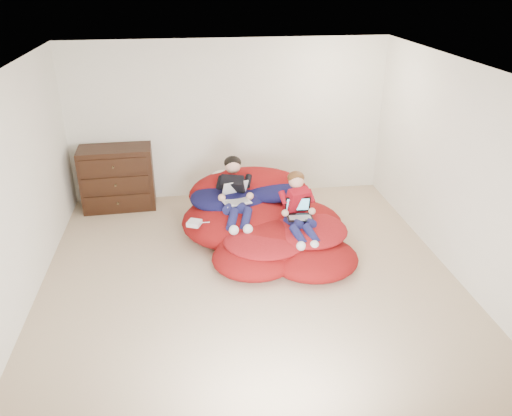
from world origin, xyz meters
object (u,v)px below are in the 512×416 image
at_px(laptop_black, 299,212).
at_px(dresser, 118,178).
at_px(older_boy, 235,190).
at_px(younger_boy, 299,206).
at_px(beanbag_pile, 263,222).
at_px(laptop_white, 236,196).

bearing_deg(laptop_black, dresser, 145.76).
height_order(older_boy, laptop_black, older_boy).
distance_m(younger_boy, laptop_black, 0.08).
height_order(beanbag_pile, laptop_white, laptop_white).
distance_m(beanbag_pile, older_boy, 0.59).
bearing_deg(laptop_white, older_boy, 90.00).
height_order(younger_boy, laptop_black, younger_boy).
relative_size(dresser, older_boy, 0.95).
distance_m(older_boy, laptop_white, 0.09).
distance_m(beanbag_pile, laptop_white, 0.53).
bearing_deg(younger_boy, dresser, 146.18).
relative_size(dresser, laptop_white, 2.42).
height_order(beanbag_pile, older_boy, older_boy).
xyz_separation_m(dresser, laptop_black, (2.49, -1.70, 0.07)).
bearing_deg(laptop_black, older_boy, 144.64).
distance_m(older_boy, younger_boy, 0.94).
xyz_separation_m(laptop_white, laptop_black, (0.77, -0.47, -0.07)).
bearing_deg(beanbag_pile, younger_boy, -37.68).
bearing_deg(laptop_black, laptop_white, 148.77).
relative_size(beanbag_pile, laptop_black, 7.03).
bearing_deg(younger_boy, laptop_white, 150.22).
bearing_deg(dresser, beanbag_pile, -33.01).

